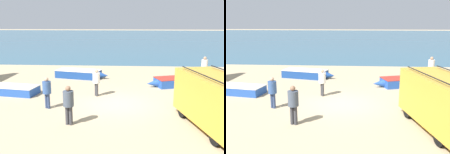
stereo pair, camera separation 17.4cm
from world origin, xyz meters
The scene contains 10 objects.
ground_plane centered at (0.00, 0.00, 0.00)m, with size 200.00×200.00×0.00m, color tan.
sea_water centered at (0.00, 52.00, 0.00)m, with size 120.00×80.00×0.01m, color #33607A.
parked_van centered at (4.34, -3.06, 1.26)m, with size 2.91×5.09×2.43m.
fishing_rowboat_0 centered at (-3.29, 6.54, 0.31)m, with size 4.37×2.28×0.63m.
fishing_rowboat_1 centered at (4.12, 4.38, 0.30)m, with size 4.38×2.45×0.60m.
fishing_rowboat_2 centered at (-7.17, 1.73, 0.26)m, with size 4.72×1.98×0.53m.
fisherman_0 centered at (-3.69, -0.90, 1.01)m, with size 0.44×0.44×1.69m.
fisherman_1 centered at (-1.37, 1.52, 1.01)m, with size 0.44×0.44×1.68m.
fisherman_2 centered at (6.45, 6.42, 1.08)m, with size 0.47×0.47×1.81m.
fisherman_3 centered at (-2.07, -3.00, 1.07)m, with size 0.47×0.47×1.80m.
Camera 1 is at (0.52, -13.89, 4.67)m, focal length 42.00 mm.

